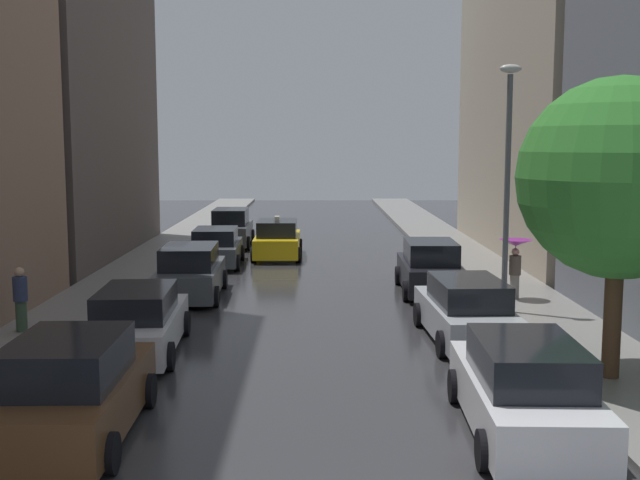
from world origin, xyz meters
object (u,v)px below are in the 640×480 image
at_px(parked_car_left_third, 190,273).
at_px(parked_car_right_second, 466,311).
at_px(parked_car_left_nearest, 72,391).
at_px(parked_car_right_third, 430,269).
at_px(taxi_midroad, 277,240).
at_px(parked_car_right_nearest, 524,390).
at_px(pedestrian_near_tree, 515,256).
at_px(parked_car_left_second, 138,322).
at_px(lamp_post_right, 508,171).
at_px(parked_car_left_fifth, 231,229).
at_px(parked_car_left_fourth, 216,248).
at_px(pedestrian_by_kerb, 21,298).
at_px(street_tree_right, 619,179).

distance_m(parked_car_left_third, parked_car_right_second, 9.51).
bearing_deg(parked_car_left_nearest, parked_car_right_third, -32.41).
bearing_deg(taxi_midroad, parked_car_right_third, -145.95).
distance_m(parked_car_left_nearest, parked_car_left_third, 12.00).
xyz_separation_m(parked_car_right_nearest, pedestrian_near_tree, (2.59, 10.90, 0.71)).
height_order(parked_car_left_second, parked_car_left_third, parked_car_left_third).
xyz_separation_m(parked_car_right_third, lamp_post_right, (1.60, -3.53, 3.33)).
bearing_deg(parked_car_left_nearest, lamp_post_right, -46.46).
bearing_deg(parked_car_left_fifth, lamp_post_right, -148.75).
distance_m(parked_car_right_nearest, lamp_post_right, 9.88).
relative_size(taxi_midroad, lamp_post_right, 0.63).
height_order(parked_car_right_nearest, parked_car_right_second, parked_car_right_nearest).
xyz_separation_m(parked_car_left_second, parked_car_right_nearest, (7.69, -5.22, 0.04)).
xyz_separation_m(parked_car_left_nearest, parked_car_right_third, (7.82, 12.78, -0.01)).
bearing_deg(parked_car_right_third, parked_car_left_second, 134.14).
height_order(parked_car_left_second, parked_car_right_nearest, parked_car_right_nearest).
bearing_deg(parked_car_left_fourth, pedestrian_by_kerb, 161.56).
height_order(parked_car_left_nearest, parked_car_right_nearest, parked_car_left_nearest).
bearing_deg(parked_car_left_nearest, street_tree_right, -74.69).
xyz_separation_m(street_tree_right, lamp_post_right, (-0.68, 6.30, -0.08)).
height_order(parked_car_right_third, street_tree_right, street_tree_right).
bearing_deg(parked_car_left_second, pedestrian_by_kerb, 61.66).
bearing_deg(parked_car_left_second, parked_car_left_nearest, 178.36).
relative_size(parked_car_right_nearest, parked_car_right_third, 1.09).
xyz_separation_m(parked_car_left_fifth, pedestrian_by_kerb, (-3.47, -17.55, 0.17)).
bearing_deg(parked_car_left_third, parked_car_right_third, -85.99).
height_order(parked_car_left_nearest, parked_car_left_second, parked_car_left_nearest).
xyz_separation_m(parked_car_left_fifth, lamp_post_right, (9.38, -15.25, 3.30)).
bearing_deg(parked_car_left_third, parked_car_left_fourth, -1.67).
xyz_separation_m(parked_car_left_nearest, parked_car_right_second, (7.80, 6.46, -0.07)).
bearing_deg(parked_car_left_fifth, pedestrian_near_tree, -143.36).
relative_size(parked_car_left_fourth, parked_car_right_nearest, 0.88).
bearing_deg(lamp_post_right, parked_car_left_nearest, -135.51).
bearing_deg(pedestrian_by_kerb, parked_car_left_fourth, -122.18).
distance_m(parked_car_left_second, parked_car_left_fifth, 19.13).
height_order(street_tree_right, lamp_post_right, lamp_post_right).
height_order(parked_car_left_second, parked_car_left_fourth, parked_car_left_second).
height_order(taxi_midroad, pedestrian_by_kerb, taxi_midroad).
distance_m(parked_car_right_nearest, street_tree_right, 5.10).
height_order(parked_car_left_third, parked_car_left_fourth, parked_car_left_third).
bearing_deg(parked_car_left_nearest, parked_car_left_fourth, -1.16).
bearing_deg(parked_car_right_second, street_tree_right, -149.24).
xyz_separation_m(pedestrian_near_tree, street_tree_right, (-0.07, -8.09, 2.72)).
relative_size(parked_car_left_second, lamp_post_right, 0.69).
xyz_separation_m(parked_car_right_second, pedestrian_near_tree, (2.37, 4.58, 0.74)).
distance_m(parked_car_left_fourth, parked_car_right_nearest, 19.88).
relative_size(parked_car_left_fourth, parked_car_right_second, 0.89).
relative_size(parked_car_left_fifth, lamp_post_right, 0.63).
xyz_separation_m(parked_car_left_nearest, pedestrian_by_kerb, (-3.43, 6.95, 0.19)).
bearing_deg(taxi_midroad, pedestrian_near_tree, -141.46).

